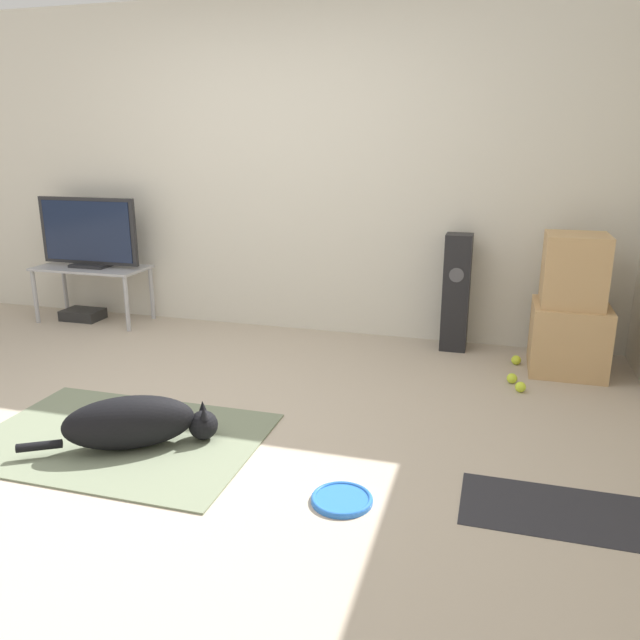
# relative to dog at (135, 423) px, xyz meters

# --- Properties ---
(ground_plane) EXTENTS (12.00, 12.00, 0.00)m
(ground_plane) POSITION_rel_dog_xyz_m (0.06, 0.16, -0.14)
(ground_plane) COLOR #B2A38E
(wall_back) EXTENTS (8.00, 0.06, 2.55)m
(wall_back) POSITION_rel_dog_xyz_m (0.06, 2.26, 1.13)
(wall_back) COLOR beige
(wall_back) RESTS_ON ground_plane
(area_rug) EXTENTS (1.46, 1.01, 0.01)m
(area_rug) POSITION_rel_dog_xyz_m (-0.14, 0.06, -0.14)
(area_rug) COLOR slate
(area_rug) RESTS_ON ground_plane
(dog) EXTENTS (0.86, 0.55, 0.27)m
(dog) POSITION_rel_dog_xyz_m (0.00, 0.00, 0.00)
(dog) COLOR black
(dog) RESTS_ON area_rug
(frisbee) EXTENTS (0.27, 0.27, 0.03)m
(frisbee) POSITION_rel_dog_xyz_m (1.12, -0.18, -0.13)
(frisbee) COLOR blue
(frisbee) RESTS_ON ground_plane
(cardboard_box_lower) EXTENTS (0.48, 0.49, 0.46)m
(cardboard_box_lower) POSITION_rel_dog_xyz_m (2.18, 1.80, 0.09)
(cardboard_box_lower) COLOR tan
(cardboard_box_lower) RESTS_ON ground_plane
(cardboard_box_upper) EXTENTS (0.39, 0.39, 0.47)m
(cardboard_box_upper) POSITION_rel_dog_xyz_m (2.17, 1.79, 0.55)
(cardboard_box_upper) COLOR tan
(cardboard_box_upper) RESTS_ON cardboard_box_lower
(floor_speaker) EXTENTS (0.19, 0.19, 0.86)m
(floor_speaker) POSITION_rel_dog_xyz_m (1.41, 2.06, 0.29)
(floor_speaker) COLOR black
(floor_speaker) RESTS_ON ground_plane
(tv_stand) EXTENTS (0.94, 0.44, 0.47)m
(tv_stand) POSITION_rel_dog_xyz_m (-1.62, 1.97, 0.27)
(tv_stand) COLOR #A8A8AD
(tv_stand) RESTS_ON ground_plane
(tv) EXTENTS (0.90, 0.20, 0.58)m
(tv) POSITION_rel_dog_xyz_m (-1.62, 1.97, 0.62)
(tv) COLOR #232326
(tv) RESTS_ON tv_stand
(tennis_ball_by_boxes) EXTENTS (0.07, 0.07, 0.07)m
(tennis_ball_by_boxes) POSITION_rel_dog_xyz_m (1.84, 1.45, -0.11)
(tennis_ball_by_boxes) COLOR #C6E033
(tennis_ball_by_boxes) RESTS_ON ground_plane
(tennis_ball_near_speaker) EXTENTS (0.07, 0.07, 0.07)m
(tennis_ball_near_speaker) POSITION_rel_dog_xyz_m (1.88, 1.31, -0.11)
(tennis_ball_near_speaker) COLOR #C6E033
(tennis_ball_near_speaker) RESTS_ON ground_plane
(tennis_ball_loose_on_carpet) EXTENTS (0.07, 0.07, 0.07)m
(tennis_ball_loose_on_carpet) POSITION_rel_dog_xyz_m (1.87, 1.82, -0.11)
(tennis_ball_loose_on_carpet) COLOR #C6E033
(tennis_ball_loose_on_carpet) RESTS_ON ground_plane
(game_console) EXTENTS (0.33, 0.24, 0.09)m
(game_console) POSITION_rel_dog_xyz_m (-1.76, 1.97, -0.10)
(game_console) COLOR black
(game_console) RESTS_ON ground_plane
(door_mat) EXTENTS (0.77, 0.42, 0.01)m
(door_mat) POSITION_rel_dog_xyz_m (2.00, -0.00, -0.14)
(door_mat) COLOR #28282D
(door_mat) RESTS_ON ground_plane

